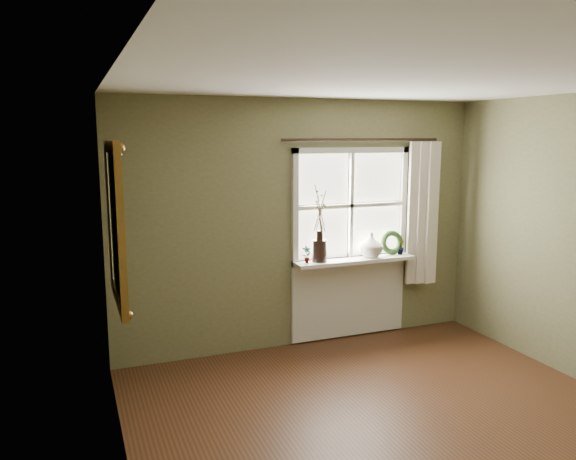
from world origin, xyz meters
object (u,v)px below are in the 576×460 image
(dark_jug, at_px, (320,251))
(gilt_mirror, at_px, (115,223))
(cream_vase, at_px, (371,245))
(wreath, at_px, (392,245))

(dark_jug, bearing_deg, gilt_mirror, -156.00)
(cream_vase, bearing_deg, gilt_mirror, -160.99)
(cream_vase, xyz_separation_m, gilt_mirror, (-2.72, -0.94, 0.53))
(wreath, xyz_separation_m, gilt_mirror, (-3.00, -0.98, 0.56))
(cream_vase, height_order, gilt_mirror, gilt_mirror)
(cream_vase, bearing_deg, wreath, 8.06)
(dark_jug, distance_m, wreath, 0.90)
(cream_vase, bearing_deg, dark_jug, 180.00)
(cream_vase, height_order, wreath, cream_vase)
(wreath, bearing_deg, gilt_mirror, -159.87)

